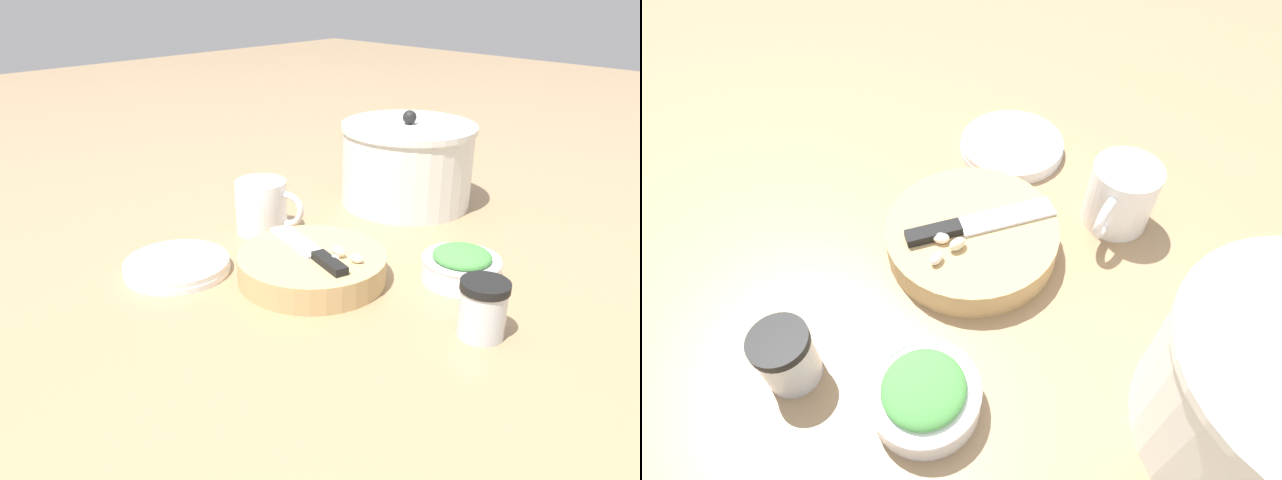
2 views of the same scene
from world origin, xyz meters
TOP-DOWN VIEW (x-y plane):
  - ground_plane at (0.00, 0.00)m, footprint 5.00×5.00m
  - cutting_board at (-0.03, -0.07)m, footprint 0.24×0.24m
  - chef_knife at (-0.03, -0.07)m, footprint 0.21×0.08m
  - garlic_cloves at (0.02, -0.05)m, footprint 0.06×0.05m
  - herb_bowl at (0.14, 0.10)m, footprint 0.13×0.13m
  - spice_jar at (0.25, -0.02)m, footprint 0.07×0.07m
  - coffee_mug at (-0.24, 0.00)m, footprint 0.13×0.10m
  - plate_stack at (-0.20, -0.21)m, footprint 0.17×0.17m
  - stock_pot at (-0.15, 0.31)m, footprint 0.27×0.27m

SIDE VIEW (x-z plane):
  - ground_plane at x=0.00m, z-range 0.00..0.00m
  - plate_stack at x=-0.20m, z-range 0.00..0.02m
  - cutting_board at x=-0.03m, z-range 0.00..0.04m
  - herb_bowl at x=0.14m, z-range 0.00..0.06m
  - spice_jar at x=0.25m, z-range 0.00..0.08m
  - chef_knife at x=-0.03m, z-range 0.04..0.05m
  - coffee_mug at x=-0.24m, z-range 0.00..0.10m
  - garlic_cloves at x=0.02m, z-range 0.04..0.06m
  - stock_pot at x=-0.15m, z-range -0.01..0.18m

